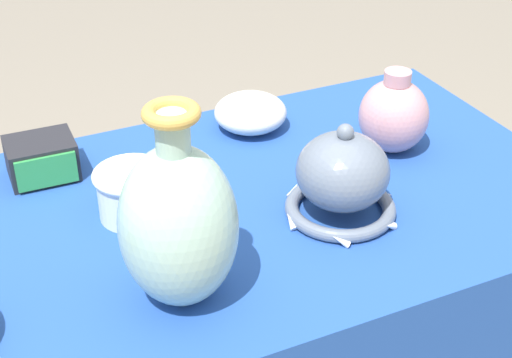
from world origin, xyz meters
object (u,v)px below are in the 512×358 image
at_px(vase_dome_bell, 342,179).
at_px(bowl_shallow_ivory, 250,112).
at_px(cup_wide_porcelain, 132,192).
at_px(mosaic_tile_box, 42,159).
at_px(jar_round_rose, 394,115).
at_px(vase_tall_bulbous, 178,224).

bearing_deg(vase_dome_bell, bowl_shallow_ivory, 91.63).
distance_m(vase_dome_bell, cup_wide_porcelain, 0.33).
relative_size(vase_dome_bell, bowl_shallow_ivory, 1.38).
height_order(mosaic_tile_box, jar_round_rose, jar_round_rose).
bearing_deg(mosaic_tile_box, vase_tall_bulbous, -73.51).
height_order(vase_tall_bulbous, mosaic_tile_box, vase_tall_bulbous).
xyz_separation_m(jar_round_rose, bowl_shallow_ivory, (-0.20, 0.18, -0.04)).
bearing_deg(vase_tall_bulbous, mosaic_tile_box, 104.79).
xyz_separation_m(vase_dome_bell, jar_round_rose, (0.19, 0.14, 0.00)).
height_order(vase_dome_bell, mosaic_tile_box, vase_dome_bell).
height_order(mosaic_tile_box, cup_wide_porcelain, cup_wide_porcelain).
xyz_separation_m(vase_tall_bulbous, jar_round_rose, (0.49, 0.23, -0.05)).
height_order(cup_wide_porcelain, jar_round_rose, jar_round_rose).
xyz_separation_m(mosaic_tile_box, jar_round_rose, (0.60, -0.17, 0.04)).
distance_m(vase_dome_bell, bowl_shallow_ivory, 0.33).
bearing_deg(bowl_shallow_ivory, vase_tall_bulbous, -125.43).
relative_size(cup_wide_porcelain, jar_round_rose, 0.79).
bearing_deg(vase_tall_bulbous, jar_round_rose, 24.96).
relative_size(vase_dome_bell, cup_wide_porcelain, 1.57).
bearing_deg(cup_wide_porcelain, mosaic_tile_box, 120.21).
bearing_deg(bowl_shallow_ivory, cup_wide_porcelain, -147.05).
bearing_deg(vase_dome_bell, vase_tall_bulbous, -164.29).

